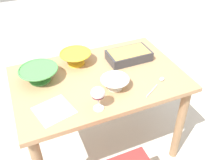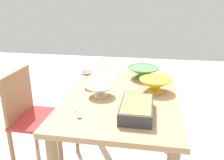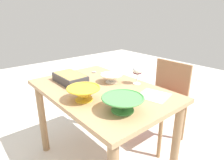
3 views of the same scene
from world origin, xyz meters
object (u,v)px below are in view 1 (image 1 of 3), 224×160
dining_table (99,91)px  small_bowl (76,58)px  casserole_dish (129,55)px  serving_spoon (159,83)px  serving_bowl (115,82)px  wine_glass (98,94)px  mixing_bowl (39,74)px  napkin (54,110)px

dining_table → small_bowl: small_bowl is taller
casserole_dish → serving_spoon: 0.35m
dining_table → serving_bowl: 0.23m
serving_spoon → wine_glass: bearing=-171.9°
mixing_bowl → small_bowl: 0.30m
wine_glass → serving_bowl: bearing=39.9°
wine_glass → napkin: 0.28m
casserole_dish → serving_spoon: casserole_dish is taller
wine_glass → casserole_dish: wine_glass is taller
small_bowl → dining_table: bearing=-66.9°
mixing_bowl → small_bowl: same height
serving_bowl → napkin: serving_bowl is taller
dining_table → mixing_bowl: (-0.38, 0.12, 0.18)m
napkin → serving_bowl: bearing=7.2°
serving_bowl → casserole_dish: bearing=49.0°
casserole_dish → napkin: casserole_dish is taller
mixing_bowl → napkin: (0.02, -0.33, -0.05)m
wine_glass → serving_spoon: 0.47m
wine_glass → small_bowl: 0.52m
wine_glass → serving_bowl: size_ratio=0.83×
small_bowl → napkin: small_bowl is taller
mixing_bowl → napkin: 0.33m
small_bowl → napkin: bearing=-122.0°
dining_table → wine_glass: (-0.11, -0.29, 0.23)m
casserole_dish → napkin: size_ratio=1.56×
dining_table → small_bowl: (-0.09, 0.22, 0.18)m
mixing_bowl → napkin: mixing_bowl is taller
serving_spoon → napkin: serving_spoon is taller
serving_bowl → dining_table: bearing=109.5°
dining_table → napkin: size_ratio=5.66×
casserole_dish → small_bowl: small_bowl is taller
mixing_bowl → small_bowl: (0.28, 0.10, 0.00)m
small_bowl → serving_spoon: (0.43, -0.45, -0.05)m
dining_table → napkin: (-0.36, -0.20, 0.12)m
small_bowl → serving_bowl: small_bowl is taller
wine_glass → serving_spoon: (0.45, 0.06, -0.10)m
wine_glass → casserole_dish: size_ratio=0.49×
casserole_dish → mixing_bowl: size_ratio=1.22×
serving_bowl → serving_spoon: 0.30m
dining_table → napkin: 0.43m
wine_glass → small_bowl: size_ratio=0.68×
small_bowl → napkin: (-0.27, -0.42, -0.05)m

